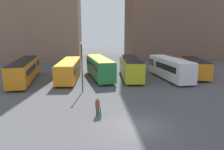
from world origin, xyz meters
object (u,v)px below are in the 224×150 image
object	(u,v)px
bus_0	(25,70)
lamp_post_1	(82,63)
traveler	(98,105)
suitcase	(100,114)
bus_1	(69,69)
bus_5	(194,67)
bus_2	(100,67)
bus_4	(170,68)
bus_3	(131,67)

from	to	relation	value
bus_0	lamp_post_1	world-z (taller)	lamp_post_1
traveler	suitcase	size ratio (longest dim) A/B	1.79
bus_1	bus_5	distance (m)	19.89
bus_2	suitcase	world-z (taller)	bus_2
bus_4	traveler	distance (m)	17.86
bus_3	bus_4	bearing A→B (deg)	-99.13
bus_3	traveler	distance (m)	15.99
bus_2	bus_0	bearing A→B (deg)	85.23
bus_5	traveler	bearing A→B (deg)	142.71
bus_1	bus_5	size ratio (longest dim) A/B	1.15
bus_3	bus_4	xyz separation A→B (m)	(5.86, -1.25, 0.04)
bus_5	suitcase	distance (m)	22.25
bus_3	suitcase	xyz separation A→B (m)	(-5.31, -15.45, -1.38)
bus_2	traveler	size ratio (longest dim) A/B	6.79
bus_5	suitcase	xyz separation A→B (m)	(-15.74, -15.68, -1.20)
bus_3	bus_5	distance (m)	10.44
lamp_post_1	bus_5	bearing A→B (deg)	23.48
traveler	bus_4	bearing A→B (deg)	-36.50
bus_1	traveler	world-z (taller)	bus_1
bus_4	traveler	size ratio (longest dim) A/B	6.77
bus_1	bus_2	distance (m)	4.63
traveler	lamp_post_1	xyz separation A→B (m)	(-1.63, 7.57, 2.55)
bus_3	lamp_post_1	world-z (taller)	lamp_post_1
bus_0	bus_3	xyz separation A→B (m)	(15.82, 0.88, 0.00)
bus_0	lamp_post_1	size ratio (longest dim) A/B	2.12
bus_0	bus_1	size ratio (longest dim) A/B	1.16
bus_1	bus_4	world-z (taller)	bus_4
suitcase	traveler	bearing A→B (deg)	28.94
bus_1	bus_4	bearing A→B (deg)	-90.81
bus_4	suitcase	size ratio (longest dim) A/B	12.14
lamp_post_1	traveler	bearing A→B (deg)	-77.88
bus_3	bus_1	bearing A→B (deg)	95.41
traveler	suitcase	distance (m)	0.82
bus_0	lamp_post_1	bearing A→B (deg)	-132.53
bus_4	bus_2	bearing A→B (deg)	76.26
bus_1	bus_2	size ratio (longest dim) A/B	1.00
bus_2	lamp_post_1	xyz separation A→B (m)	(-2.32, -7.49, 1.76)
bus_0	bus_5	world-z (taller)	bus_0
bus_2	bus_5	distance (m)	15.28
bus_0	bus_2	bearing A→B (deg)	-90.50
bus_5	traveler	xyz separation A→B (m)	(-15.97, -15.22, -0.56)
bus_4	traveler	bearing A→B (deg)	133.70
bus_1	suitcase	distance (m)	15.65
bus_3	bus_4	distance (m)	5.99
bus_2	lamp_post_1	world-z (taller)	lamp_post_1
bus_2	suitcase	size ratio (longest dim) A/B	12.18
traveler	suitcase	xyz separation A→B (m)	(0.22, -0.47, -0.64)
suitcase	bus_3	bearing A→B (deg)	-15.79
bus_0	bus_4	xyz separation A→B (m)	(21.68, -0.37, 0.04)
bus_0	bus_5	size ratio (longest dim) A/B	1.33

